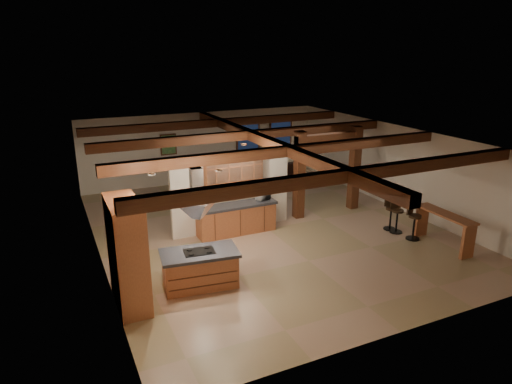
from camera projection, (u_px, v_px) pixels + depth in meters
ground at (267, 229)px, 14.29m from camera, size 12.00×12.00×0.00m
room_walls at (268, 174)px, 13.75m from camera, size 12.00×12.00×12.00m
ceiling_beams at (268, 142)px, 13.45m from camera, size 10.00×12.00×0.28m
timber_posts at (328, 162)px, 15.19m from camera, size 2.50×0.30×2.90m
partition_wall at (231, 195)px, 13.98m from camera, size 3.80×0.18×2.20m
pantry_cabinet at (128, 254)px, 9.80m from camera, size 0.67×1.60×2.40m
back_counter at (236, 218)px, 13.84m from camera, size 2.50×0.66×0.94m
upper_display_cabinet at (233, 173)px, 13.59m from camera, size 1.80×0.36×0.95m
range_hood at (198, 216)px, 10.36m from camera, size 1.10×1.10×1.40m
back_windows at (265, 141)px, 20.08m from camera, size 2.70×0.07×1.70m
framed_art at (168, 145)px, 18.29m from camera, size 0.65×0.05×0.85m
recessed_cans at (209, 161)px, 10.72m from camera, size 3.16×2.46×0.03m
kitchen_island at (200, 268)px, 10.77m from camera, size 1.92×1.19×0.90m
dining_table at (234, 192)px, 16.87m from camera, size 1.73×1.00×0.60m
sofa at (276, 170)px, 19.88m from camera, size 2.24×0.99×0.64m
microwave at (263, 196)px, 14.02m from camera, size 0.46×0.37×0.22m
bar_counter at (444, 224)px, 12.85m from camera, size 0.51×1.91×1.00m
side_table at (296, 169)px, 20.26m from camera, size 0.48×0.48×0.51m
table_lamp at (297, 159)px, 20.12m from camera, size 0.26×0.26×0.30m
bar_stool_a at (413, 220)px, 13.38m from camera, size 0.43×0.44×1.15m
bar_stool_b at (397, 215)px, 13.89m from camera, size 0.40×0.42×1.12m
bar_stool_c at (390, 212)px, 14.12m from camera, size 0.39×0.41×1.09m
dining_chairs at (234, 183)px, 16.76m from camera, size 2.49×2.49×1.31m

